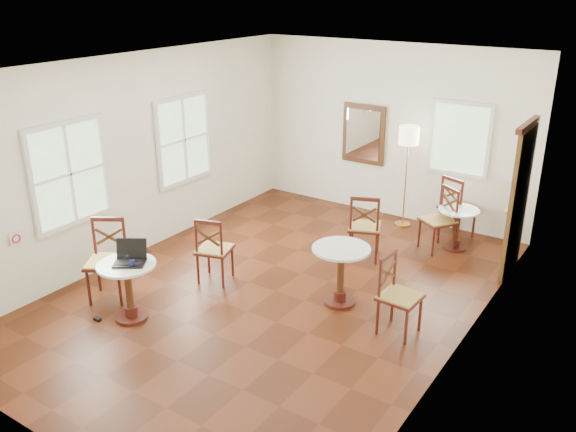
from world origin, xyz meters
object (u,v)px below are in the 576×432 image
object	(u,v)px
water_glass	(127,259)
chair_near_a	(214,249)
chair_near_b	(107,260)
chair_mid_b	(398,295)
cafe_table_mid	(341,269)
mouse	(128,260)
navy_mug	(132,264)
floor_lamp	(409,142)
chair_back_b	(439,220)
power_adapter	(97,319)
chair_mid_a	(365,227)
cafe_table_near	(128,285)
cafe_table_back	(457,224)
chair_back_a	(457,207)
laptop	(131,257)

from	to	relation	value
water_glass	chair_near_a	bearing A→B (deg)	79.51
chair_near_b	chair_mid_b	size ratio (longest dim) A/B	1.09
chair_near_b	chair_near_a	bearing A→B (deg)	20.40
water_glass	cafe_table_mid	bearing A→B (deg)	41.08
mouse	navy_mug	distance (m)	0.18
floor_lamp	mouse	xyz separation A→B (m)	(-1.61, -4.65, -0.69)
chair_back_b	mouse	size ratio (longest dim) A/B	11.95
navy_mug	water_glass	xyz separation A→B (m)	(-0.15, 0.05, 0.01)
power_adapter	chair_back_b	bearing A→B (deg)	57.85
cafe_table_mid	navy_mug	world-z (taller)	navy_mug
chair_near_b	water_glass	world-z (taller)	chair_near_b
chair_mid_a	chair_back_b	size ratio (longest dim) A/B	1.04
cafe_table_near	chair_near_b	xyz separation A→B (m)	(-0.64, 0.23, 0.07)
cafe_table_mid	floor_lamp	world-z (taller)	floor_lamp
chair_near_a	chair_back_b	world-z (taller)	chair_back_b
chair_near_a	chair_back_b	distance (m)	3.52
floor_lamp	chair_mid_b	bearing A→B (deg)	-67.74
chair_mid_a	cafe_table_mid	bearing A→B (deg)	82.34
cafe_table_back	chair_near_a	xyz separation A→B (m)	(-2.44, -2.92, 0.07)
cafe_table_near	cafe_table_mid	size ratio (longest dim) A/B	0.95
cafe_table_back	chair_mid_a	size ratio (longest dim) A/B	0.64
chair_near_a	power_adapter	xyz separation A→B (m)	(-0.54, -1.63, -0.46)
cafe_table_mid	floor_lamp	size ratio (longest dim) A/B	0.46
chair_mid_b	chair_back_b	distance (m)	2.58
power_adapter	chair_mid_b	bearing A→B (deg)	29.76
navy_mug	floor_lamp	bearing A→B (deg)	72.95
cafe_table_near	chair_near_b	distance (m)	0.68
chair_back_a	power_adapter	distance (m)	5.74
cafe_table_back	chair_near_b	size ratio (longest dim) A/B	0.61
chair_mid_b	laptop	world-z (taller)	laptop
cafe_table_back	chair_near_a	size ratio (longest dim) A/B	0.68
chair_near_b	laptop	size ratio (longest dim) A/B	2.25
chair_near_a	navy_mug	size ratio (longest dim) A/B	9.05
chair_near_b	laptop	world-z (taller)	chair_near_b
cafe_table_back	navy_mug	size ratio (longest dim) A/B	6.16
cafe_table_mid	chair_back_b	world-z (taller)	chair_back_b
chair_mid_a	laptop	distance (m)	3.50
chair_near_b	water_glass	size ratio (longest dim) A/B	10.89
chair_near_a	chair_back_a	distance (m)	4.05
chair_near_a	floor_lamp	distance (m)	3.76
cafe_table_mid	chair_back_b	bearing A→B (deg)	78.92
chair_back_a	mouse	distance (m)	5.29
chair_back_b	floor_lamp	size ratio (longest dim) A/B	0.58
chair_mid_b	water_glass	xyz separation A→B (m)	(-2.90, -1.51, 0.31)
chair_back_b	power_adapter	world-z (taller)	chair_back_b
floor_lamp	power_adapter	bearing A→B (deg)	-110.77
cafe_table_mid	chair_near_b	distance (m)	3.04
laptop	mouse	world-z (taller)	laptop
laptop	navy_mug	world-z (taller)	laptop
cafe_table_near	navy_mug	xyz separation A→B (m)	(0.13, -0.01, 0.33)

